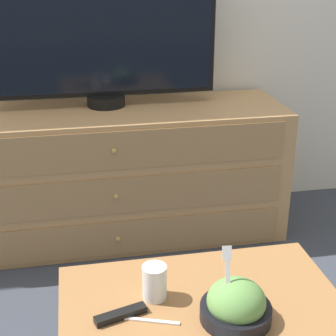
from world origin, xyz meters
The scene contains 8 objects.
ground_plane centered at (0.00, 0.00, 0.00)m, with size 12.00×12.00×0.00m, color #383D47.
dresser centered at (-0.03, -0.28, 0.32)m, with size 1.64×0.51×0.64m.
tv centered at (-0.03, -0.20, 0.97)m, with size 1.03×0.18×0.64m.
coffee_table centered at (0.12, -1.50, 0.37)m, with size 0.76×0.58×0.43m.
takeout_bowl centered at (0.19, -1.53, 0.48)m, with size 0.18×0.18×0.19m.
drink_cup centered at (0.00, -1.40, 0.47)m, with size 0.07×0.07×0.10m.
knife centered at (-0.05, -1.50, 0.43)m, with size 0.18×0.07×0.01m.
remote_control centered at (-0.10, -1.47, 0.44)m, with size 0.14×0.07×0.02m.
Camera 1 is at (-0.18, -2.55, 1.30)m, focal length 55.00 mm.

